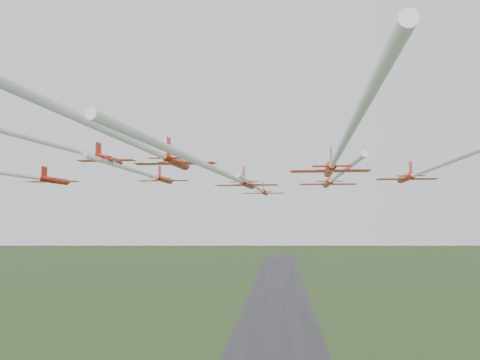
# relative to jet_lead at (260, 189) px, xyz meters

# --- Properties ---
(runway) EXTENTS (38.00, 900.00, 0.04)m
(runway) POSITION_rel_jet_lead_xyz_m (1.77, 191.40, -53.73)
(runway) COLOR #2F2F32
(runway) RESTS_ON ground
(jet_lead) EXTENTS (8.55, 49.69, 2.54)m
(jet_lead) POSITION_rel_jet_lead_xyz_m (0.00, 0.00, 0.00)
(jet_lead) COLOR red
(jet_row2_left) EXTENTS (9.48, 45.95, 2.83)m
(jet_row2_left) POSITION_rel_jet_lead_xyz_m (-18.60, -8.79, 1.96)
(jet_row2_left) COLOR red
(jet_row2_right) EXTENTS (9.64, 49.30, 2.90)m
(jet_row2_right) POSITION_rel_jet_lead_xyz_m (12.23, -15.65, 0.72)
(jet_row2_right) COLOR red
(jet_row3_left) EXTENTS (8.33, 53.01, 2.46)m
(jet_row3_left) POSITION_rel_jet_lead_xyz_m (-33.68, -29.68, 0.59)
(jet_row3_left) COLOR red
(jet_row3_mid) EXTENTS (10.11, 63.14, 2.94)m
(jet_row3_mid) POSITION_rel_jet_lead_xyz_m (-2.59, -32.37, -0.11)
(jet_row3_mid) COLOR red
(jet_row3_right) EXTENTS (8.50, 53.53, 2.54)m
(jet_row3_right) POSITION_rel_jet_lead_xyz_m (21.66, -34.66, 0.29)
(jet_row3_right) COLOR red
(jet_row4_left) EXTENTS (8.75, 55.96, 2.33)m
(jet_row4_left) POSITION_rel_jet_lead_xyz_m (-20.79, -44.58, 2.42)
(jet_row4_left) COLOR red
(jet_row4_right) EXTENTS (9.59, 56.27, 2.85)m
(jet_row4_right) POSITION_rel_jet_lead_xyz_m (9.38, -47.89, 0.35)
(jet_row4_right) COLOR red
(jet_trail_solo) EXTENTS (9.05, 69.47, 2.70)m
(jet_trail_solo) POSITION_rel_jet_lead_xyz_m (-8.29, -61.64, 0.61)
(jet_trail_solo) COLOR red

